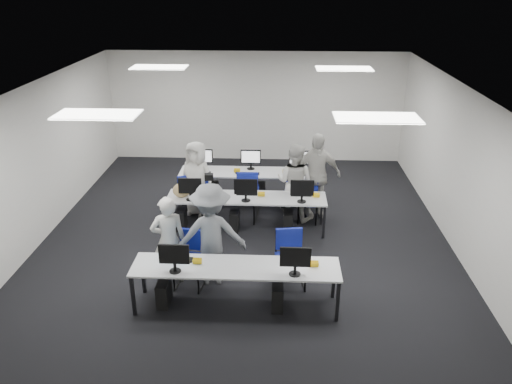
{
  "coord_description": "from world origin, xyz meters",
  "views": [
    {
      "loc": [
        0.61,
        -8.92,
        4.84
      ],
      "look_at": [
        0.21,
        -0.16,
        1.0
      ],
      "focal_mm": 35.0,
      "sensor_mm": 36.0,
      "label": 1
    }
  ],
  "objects_px": {
    "student_2": "(197,179)",
    "chair_1": "(290,269)",
    "chair_0": "(191,269)",
    "chair_4": "(308,209)",
    "student_0": "(169,240)",
    "photographer": "(211,234)",
    "student_3": "(316,175)",
    "chair_6": "(248,198)",
    "chair_3": "(246,206)",
    "chair_2": "(190,205)",
    "chair_7": "(292,202)",
    "chair_5": "(199,196)",
    "desk_front": "(236,269)",
    "student_1": "(295,182)",
    "desk_mid": "(246,199)"
  },
  "relations": [
    {
      "from": "student_2",
      "to": "chair_1",
      "type": "bearing_deg",
      "value": -31.67
    },
    {
      "from": "chair_0",
      "to": "chair_4",
      "type": "height_order",
      "value": "chair_0"
    },
    {
      "from": "student_0",
      "to": "photographer",
      "type": "bearing_deg",
      "value": 166.25
    },
    {
      "from": "student_2",
      "to": "student_3",
      "type": "distance_m",
      "value": 2.53
    },
    {
      "from": "chair_4",
      "to": "photographer",
      "type": "relative_size",
      "value": 0.47
    },
    {
      "from": "chair_6",
      "to": "student_0",
      "type": "relative_size",
      "value": 0.62
    },
    {
      "from": "photographer",
      "to": "chair_3",
      "type": "bearing_deg",
      "value": -107.8
    },
    {
      "from": "chair_4",
      "to": "student_2",
      "type": "xyz_separation_m",
      "value": [
        -2.37,
        0.23,
        0.55
      ]
    },
    {
      "from": "chair_0",
      "to": "chair_2",
      "type": "height_order",
      "value": "chair_0"
    },
    {
      "from": "chair_7",
      "to": "student_3",
      "type": "relative_size",
      "value": 0.44
    },
    {
      "from": "chair_0",
      "to": "chair_5",
      "type": "relative_size",
      "value": 0.97
    },
    {
      "from": "chair_5",
      "to": "photographer",
      "type": "xyz_separation_m",
      "value": [
        0.67,
        -2.83,
        0.58
      ]
    },
    {
      "from": "chair_6",
      "to": "chair_7",
      "type": "distance_m",
      "value": 0.98
    },
    {
      "from": "chair_2",
      "to": "chair_4",
      "type": "distance_m",
      "value": 2.52
    },
    {
      "from": "chair_3",
      "to": "student_3",
      "type": "distance_m",
      "value": 1.61
    },
    {
      "from": "chair_7",
      "to": "student_3",
      "type": "height_order",
      "value": "student_3"
    },
    {
      "from": "desk_front",
      "to": "student_1",
      "type": "relative_size",
      "value": 1.92
    },
    {
      "from": "chair_1",
      "to": "chair_6",
      "type": "relative_size",
      "value": 0.98
    },
    {
      "from": "chair_5",
      "to": "student_0",
      "type": "xyz_separation_m",
      "value": [
        -0.04,
        -2.88,
        0.48
      ]
    },
    {
      "from": "chair_1",
      "to": "chair_5",
      "type": "xyz_separation_m",
      "value": [
        -1.99,
        2.88,
        0.01
      ]
    },
    {
      "from": "chair_0",
      "to": "student_0",
      "type": "height_order",
      "value": "student_0"
    },
    {
      "from": "desk_front",
      "to": "chair_7",
      "type": "distance_m",
      "value": 3.6
    },
    {
      "from": "chair_1",
      "to": "photographer",
      "type": "relative_size",
      "value": 0.54
    },
    {
      "from": "student_1",
      "to": "student_3",
      "type": "bearing_deg",
      "value": -136.99
    },
    {
      "from": "chair_4",
      "to": "student_2",
      "type": "relative_size",
      "value": 0.51
    },
    {
      "from": "chair_0",
      "to": "chair_2",
      "type": "distance_m",
      "value": 2.56
    },
    {
      "from": "chair_0",
      "to": "chair_7",
      "type": "distance_m",
      "value": 3.38
    },
    {
      "from": "chair_0",
      "to": "chair_3",
      "type": "relative_size",
      "value": 1.02
    },
    {
      "from": "student_0",
      "to": "student_1",
      "type": "bearing_deg",
      "value": -147.96
    },
    {
      "from": "chair_7",
      "to": "chair_4",
      "type": "bearing_deg",
      "value": -63.2
    },
    {
      "from": "desk_front",
      "to": "student_1",
      "type": "height_order",
      "value": "student_1"
    },
    {
      "from": "chair_6",
      "to": "photographer",
      "type": "height_order",
      "value": "photographer"
    },
    {
      "from": "chair_3",
      "to": "chair_6",
      "type": "distance_m",
      "value": 0.42
    },
    {
      "from": "chair_3",
      "to": "student_2",
      "type": "xyz_separation_m",
      "value": [
        -1.07,
        0.23,
        0.53
      ]
    },
    {
      "from": "chair_2",
      "to": "student_3",
      "type": "height_order",
      "value": "student_3"
    },
    {
      "from": "desk_front",
      "to": "desk_mid",
      "type": "height_order",
      "value": "same"
    },
    {
      "from": "student_0",
      "to": "desk_front",
      "type": "bearing_deg",
      "value": 133.14
    },
    {
      "from": "photographer",
      "to": "desk_front",
      "type": "bearing_deg",
      "value": 115.93
    },
    {
      "from": "chair_1",
      "to": "chair_4",
      "type": "xyz_separation_m",
      "value": [
        0.41,
        2.43,
        -0.04
      ]
    },
    {
      "from": "desk_mid",
      "to": "student_2",
      "type": "distance_m",
      "value": 1.32
    },
    {
      "from": "desk_mid",
      "to": "chair_1",
      "type": "relative_size",
      "value": 3.33
    },
    {
      "from": "student_2",
      "to": "photographer",
      "type": "bearing_deg",
      "value": -54.27
    },
    {
      "from": "student_0",
      "to": "student_1",
      "type": "height_order",
      "value": "student_1"
    },
    {
      "from": "desk_mid",
      "to": "chair_1",
      "type": "distance_m",
      "value": 2.16
    },
    {
      "from": "desk_mid",
      "to": "chair_7",
      "type": "xyz_separation_m",
      "value": [
        0.95,
        0.85,
        -0.42
      ]
    },
    {
      "from": "desk_front",
      "to": "student_3",
      "type": "height_order",
      "value": "student_3"
    },
    {
      "from": "desk_mid",
      "to": "chair_6",
      "type": "distance_m",
      "value": 0.97
    },
    {
      "from": "chair_0",
      "to": "student_1",
      "type": "distance_m",
      "value": 3.22
    },
    {
      "from": "desk_front",
      "to": "photographer",
      "type": "xyz_separation_m",
      "value": [
        -0.46,
        0.7,
        0.21
      ]
    },
    {
      "from": "chair_1",
      "to": "chair_3",
      "type": "bearing_deg",
      "value": 101.68
    }
  ]
}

